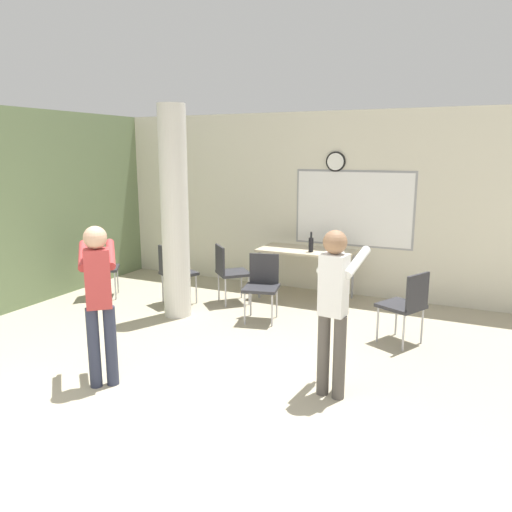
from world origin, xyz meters
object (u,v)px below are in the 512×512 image
(chair_near_pillar, at_px, (174,270))
(chair_table_left, at_px, (229,269))
(bottle_on_table, at_px, (311,244))
(chair_by_left_wall, at_px, (98,265))
(chair_mid_room, at_px, (407,302))
(person_playing_front, at_px, (99,293))
(chair_table_front, at_px, (262,282))
(folding_table, at_px, (306,253))
(person_playing_side, at_px, (334,300))

(chair_near_pillar, relative_size, chair_table_left, 1.00)
(bottle_on_table, bearing_deg, chair_by_left_wall, -158.81)
(chair_mid_room, distance_m, person_playing_front, 3.38)
(chair_table_front, relative_size, chair_table_left, 1.00)
(bottle_on_table, bearing_deg, chair_mid_room, -36.12)
(folding_table, distance_m, person_playing_side, 3.10)
(folding_table, xyz_separation_m, chair_by_left_wall, (-2.88, -1.30, -0.19))
(chair_table_front, bearing_deg, person_playing_side, -48.56)
(folding_table, xyz_separation_m, chair_table_front, (-0.20, -1.18, -0.19))
(chair_near_pillar, bearing_deg, bottle_on_table, 28.24)
(chair_table_front, height_order, chair_mid_room, same)
(folding_table, relative_size, chair_by_left_wall, 1.63)
(folding_table, bearing_deg, bottle_on_table, -50.32)
(chair_near_pillar, bearing_deg, person_playing_front, -70.91)
(chair_mid_room, bearing_deg, chair_table_left, 167.99)
(chair_by_left_wall, relative_size, chair_table_left, 1.00)
(chair_by_left_wall, bearing_deg, chair_table_left, 16.77)
(chair_table_left, height_order, person_playing_front, person_playing_front)
(chair_mid_room, xyz_separation_m, person_playing_side, (-0.41, -1.55, 0.40))
(folding_table, distance_m, person_playing_front, 3.65)
(chair_table_front, xyz_separation_m, person_playing_side, (1.45, -1.65, 0.40))
(chair_near_pillar, relative_size, chair_mid_room, 1.00)
(chair_mid_room, bearing_deg, folding_table, 142.65)
(bottle_on_table, relative_size, chair_by_left_wall, 0.34)
(chair_near_pillar, height_order, chair_mid_room, same)
(bottle_on_table, bearing_deg, chair_near_pillar, -151.76)
(folding_table, relative_size, chair_near_pillar, 1.63)
(person_playing_side, xyz_separation_m, person_playing_front, (-2.05, -0.73, 0.00))
(folding_table, xyz_separation_m, chair_mid_room, (1.67, -1.28, -0.19))
(chair_table_front, xyz_separation_m, chair_by_left_wall, (-2.69, -0.13, 0.00))
(chair_by_left_wall, bearing_deg, folding_table, 24.37)
(chair_table_front, bearing_deg, bottle_on_table, 73.12)
(folding_table, relative_size, chair_table_front, 1.63)
(chair_table_front, relative_size, person_playing_front, 0.56)
(chair_table_front, height_order, person_playing_front, person_playing_front)
(folding_table, xyz_separation_m, person_playing_side, (1.26, -2.83, 0.21))
(chair_mid_room, relative_size, chair_table_left, 1.00)
(chair_near_pillar, xyz_separation_m, person_playing_front, (0.85, -2.46, 0.40))
(folding_table, bearing_deg, chair_table_front, -99.47)
(chair_table_left, relative_size, person_playing_front, 0.56)
(chair_table_front, relative_size, chair_by_left_wall, 1.00)
(chair_near_pillar, distance_m, chair_table_left, 0.79)
(person_playing_side, bearing_deg, chair_table_front, 131.44)
(bottle_on_table, relative_size, person_playing_side, 0.19)
(chair_table_front, bearing_deg, chair_by_left_wall, -177.28)
(bottle_on_table, bearing_deg, chair_table_left, -151.37)
(folding_table, xyz_separation_m, chair_table_left, (-0.94, -0.72, -0.19))
(folding_table, height_order, chair_by_left_wall, chair_by_left_wall)
(person_playing_side, height_order, person_playing_front, person_playing_front)
(bottle_on_table, bearing_deg, folding_table, 129.68)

